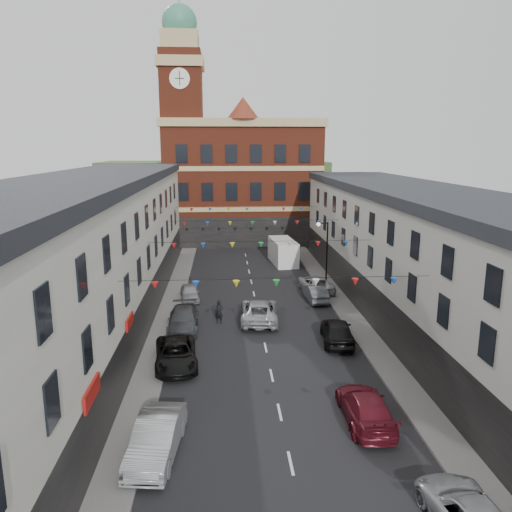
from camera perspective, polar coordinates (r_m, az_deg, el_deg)
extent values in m
plane|color=black|center=(32.56, 1.10, -10.42)|extent=(160.00, 160.00, 0.00)
cube|color=#605E5B|center=(34.55, -10.82, -9.14)|extent=(1.80, 64.00, 0.15)
cube|color=#605E5B|center=(35.58, 12.09, -8.55)|extent=(1.80, 64.00, 0.15)
cube|color=beige|center=(33.13, -19.81, -1.66)|extent=(8.00, 56.00, 10.00)
cube|color=black|center=(32.32, -20.51, 7.58)|extent=(8.40, 56.00, 0.70)
cube|color=black|center=(33.21, -12.60, -7.31)|extent=(0.12, 56.00, 3.20)
cube|color=#B6B2AA|center=(35.05, 20.59, -1.82)|extent=(8.00, 56.00, 9.00)
cube|color=black|center=(34.25, 21.21, 6.07)|extent=(8.40, 56.00, 0.70)
cube|color=black|center=(34.41, 14.02, -6.68)|extent=(0.12, 56.00, 3.20)
cube|color=maroon|center=(68.15, -1.63, 8.07)|extent=(20.00, 12.00, 15.00)
cube|color=tan|center=(68.01, -1.67, 14.81)|extent=(20.60, 12.60, 1.00)
cone|color=maroon|center=(63.12, -1.50, 16.54)|extent=(4.00, 4.00, 2.60)
cube|color=maroon|center=(65.09, -8.30, 11.71)|extent=(5.00, 5.00, 24.00)
cube|color=tan|center=(65.83, -8.60, 20.89)|extent=(5.60, 5.60, 1.20)
cube|color=tan|center=(66.18, -8.66, 22.68)|extent=(4.40, 4.40, 3.00)
sphere|color=#2C6E55|center=(66.70, -8.74, 24.88)|extent=(4.20, 4.20, 4.20)
cylinder|color=#2C6E55|center=(67.21, -8.81, 26.71)|extent=(0.12, 0.12, 1.20)
cylinder|color=white|center=(63.04, -8.74, 19.43)|extent=(2.40, 0.12, 2.40)
cube|color=#315025|center=(92.23, -4.71, 7.61)|extent=(40.00, 14.00, 10.00)
cylinder|color=black|center=(45.92, 8.10, 0.17)|extent=(0.14, 0.14, 6.00)
cylinder|color=black|center=(45.32, 7.71, 3.74)|extent=(0.90, 0.10, 0.10)
sphere|color=beige|center=(45.25, 7.15, 3.62)|extent=(0.36, 0.36, 0.36)
imported|color=#9DA1A5|center=(22.39, -11.31, -19.73)|extent=(2.24, 5.06, 1.61)
imported|color=black|center=(30.18, -9.13, -11.01)|extent=(2.92, 5.40, 1.44)
imported|color=#3B3E42|center=(35.69, -8.30, -7.19)|extent=(2.19, 5.17, 1.49)
imported|color=#909498|center=(42.38, -7.59, -4.15)|extent=(1.93, 3.91, 1.28)
imported|color=maroon|center=(24.81, 12.40, -16.55)|extent=(2.16, 5.10, 1.47)
imported|color=black|center=(33.44, 9.27, -8.47)|extent=(2.40, 4.94, 1.62)
imported|color=#555A5E|center=(42.01, 6.80, -4.21)|extent=(1.65, 4.22, 1.37)
imported|color=#B8BBBE|center=(44.68, 6.80, -3.16)|extent=(2.87, 5.34, 1.43)
imported|color=#A3A6AA|center=(36.99, 0.37, -6.27)|extent=(3.01, 5.86, 1.58)
cube|color=white|center=(54.93, 3.10, 0.50)|extent=(2.85, 6.16, 2.64)
imported|color=black|center=(36.63, -4.25, -6.37)|extent=(0.73, 0.58, 1.73)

